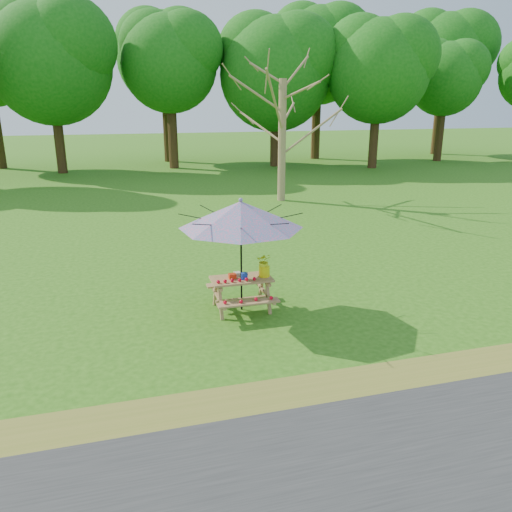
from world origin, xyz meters
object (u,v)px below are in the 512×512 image
object	(u,v)px
patio_umbrella	(241,215)
flower_bucket	(264,264)
picnic_table	(242,294)
bare_tree	(284,23)

from	to	relation	value
patio_umbrella	flower_bucket	xyz separation A→B (m)	(0.46, -0.02, -1.02)
picnic_table	flower_bucket	xyz separation A→B (m)	(0.46, -0.02, 0.60)
bare_tree	picnic_table	xyz separation A→B (m)	(-4.44, -10.82, -6.54)
bare_tree	picnic_table	distance (m)	13.40
picnic_table	flower_bucket	bearing A→B (deg)	-2.79
bare_tree	flower_bucket	size ratio (longest dim) A/B	23.51
bare_tree	patio_umbrella	xyz separation A→B (m)	(-4.44, -10.82, -4.92)
picnic_table	patio_umbrella	distance (m)	1.62
bare_tree	flower_bucket	bearing A→B (deg)	-110.15
picnic_table	bare_tree	bearing A→B (deg)	67.68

